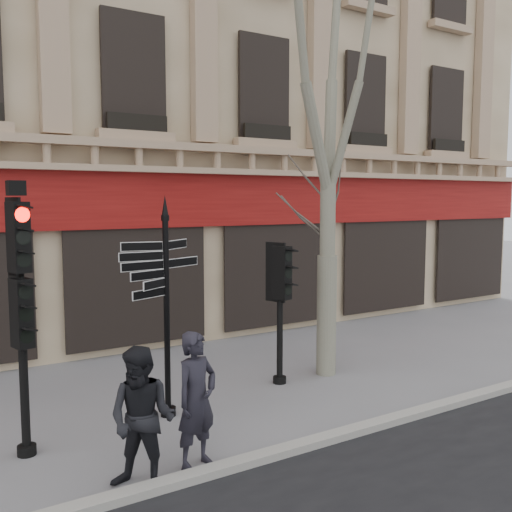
# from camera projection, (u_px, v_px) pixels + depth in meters

# --- Properties ---
(ground) EXTENTS (80.00, 80.00, 0.00)m
(ground) POSITION_uv_depth(u_px,v_px,m) (245.00, 420.00, 9.39)
(ground) COLOR slate
(ground) RESTS_ON ground
(kerb) EXTENTS (80.00, 0.25, 0.12)m
(kerb) POSITION_uv_depth(u_px,v_px,m) (295.00, 448.00, 8.20)
(kerb) COLOR #97958F
(kerb) RESTS_ON ground
(building) EXTENTS (28.00, 15.52, 18.00)m
(building) POSITION_uv_depth(u_px,v_px,m) (53.00, 38.00, 19.02)
(building) COLOR tan
(building) RESTS_ON ground
(fingerpost) EXTENTS (1.81, 1.81, 3.69)m
(fingerpost) POSITION_uv_depth(u_px,v_px,m) (166.00, 269.00, 9.33)
(fingerpost) COLOR black
(fingerpost) RESTS_ON ground
(traffic_signal_main) EXTENTS (0.49, 0.40, 3.87)m
(traffic_signal_main) POSITION_uv_depth(u_px,v_px,m) (20.00, 285.00, 7.86)
(traffic_signal_main) COLOR black
(traffic_signal_main) RESTS_ON ground
(traffic_signal_secondary) EXTENTS (0.54, 0.45, 2.72)m
(traffic_signal_secondary) POSITION_uv_depth(u_px,v_px,m) (280.00, 288.00, 11.08)
(traffic_signal_secondary) COLOR black
(traffic_signal_secondary) RESTS_ON ground
(plane_tree) EXTENTS (3.60, 3.60, 9.57)m
(plane_tree) POSITION_uv_depth(u_px,v_px,m) (330.00, 41.00, 11.19)
(plane_tree) COLOR gray
(plane_tree) RESTS_ON ground
(pedestrian_a) EXTENTS (0.79, 0.64, 1.86)m
(pedestrian_a) POSITION_uv_depth(u_px,v_px,m) (197.00, 400.00, 7.68)
(pedestrian_a) COLOR black
(pedestrian_a) RESTS_ON ground
(pedestrian_b) EXTENTS (1.11, 1.11, 1.81)m
(pedestrian_b) POSITION_uv_depth(u_px,v_px,m) (142.00, 419.00, 7.07)
(pedestrian_b) COLOR black
(pedestrian_b) RESTS_ON ground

